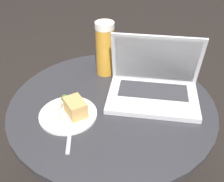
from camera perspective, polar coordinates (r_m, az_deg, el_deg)
table at (r=1.03m, az=0.02°, el=-8.61°), size 0.73×0.73×0.52m
laptop at (r=0.95m, az=9.08°, el=1.35°), size 0.35×0.26×0.22m
beer_glass at (r=1.05m, az=-1.50°, el=9.19°), size 0.07×0.07×0.22m
snack_plate at (r=0.88m, az=-9.12°, el=-4.31°), size 0.19×0.19×0.06m
fork at (r=0.85m, az=-8.99°, el=-7.71°), size 0.03×0.19×0.00m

